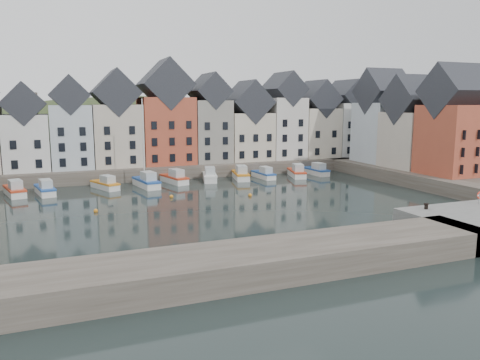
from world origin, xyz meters
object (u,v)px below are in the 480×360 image
boat_d (147,182)px  mooring_bollard (426,206)px  life_ring_post (480,195)px  boat_a (15,190)px

boat_d → mooring_bollard: 39.73m
mooring_bollard → life_ring_post: 7.04m
boat_d → mooring_bollard: (21.29, -33.51, 1.45)m
mooring_bollard → life_ring_post: bearing=-0.4°
mooring_bollard → boat_a: bearing=139.2°
boat_d → boat_a: bearing=170.6°
mooring_bollard → life_ring_post: (7.02, -0.04, 0.55)m
boat_a → boat_d: 17.67m
boat_d → life_ring_post: 43.95m
boat_d → life_ring_post: (28.31, -33.56, 2.00)m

